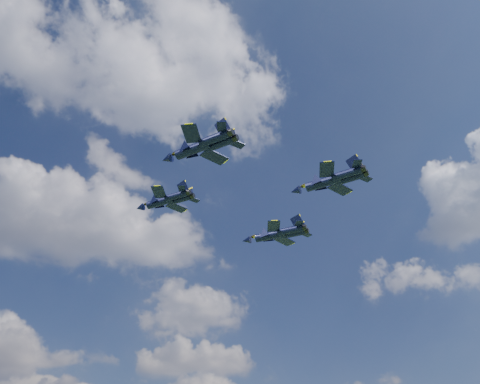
% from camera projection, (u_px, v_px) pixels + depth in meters
% --- Properties ---
extents(jet_lead, '(14.50, 13.10, 3.77)m').
position_uv_depth(jet_lead, '(159.00, 202.00, 105.38)').
color(jet_lead, black).
extents(jet_left, '(15.08, 14.54, 4.03)m').
position_uv_depth(jet_left, '(191.00, 150.00, 86.09)').
color(jet_left, black).
extents(jet_right, '(16.66, 14.26, 4.24)m').
position_uv_depth(jet_right, '(268.00, 236.00, 114.22)').
color(jet_right, black).
extents(jet_slot, '(15.03, 14.57, 4.03)m').
position_uv_depth(jet_slot, '(321.00, 183.00, 93.39)').
color(jet_slot, black).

